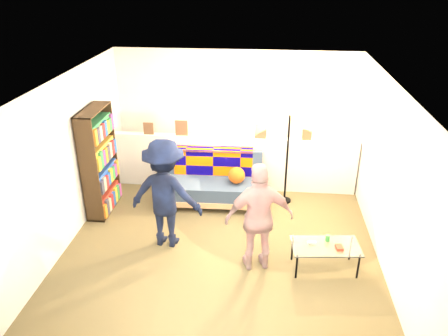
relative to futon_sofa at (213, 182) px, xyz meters
name	(u,v)px	position (x,y,z in m)	size (l,w,h in m)	color
ground	(221,243)	(0.28, -1.27, -0.36)	(5.00, 5.00, 0.00)	brown
room_shell	(225,127)	(0.28, -0.80, 1.31)	(4.60, 5.05, 2.45)	silver
half_wall_ledge	(232,163)	(0.28, 0.53, 0.14)	(4.45, 0.15, 1.00)	silver
ledge_decor	(219,127)	(0.05, 0.51, 0.82)	(2.97, 0.02, 0.45)	brown
futon_sofa	(213,182)	(0.00, 0.00, 0.00)	(1.81, 0.91, 0.77)	tan
bookshelf	(99,165)	(-1.80, -0.47, 0.46)	(0.29, 0.88, 1.76)	black
coffee_table	(326,247)	(1.74, -1.72, -0.01)	(0.95, 0.59, 0.47)	black
floor_lamp	(289,137)	(1.25, 0.13, 0.83)	(0.39, 0.31, 1.67)	black
person_left	(165,194)	(-0.52, -1.33, 0.46)	(1.06, 0.61, 1.64)	black
person_right	(259,218)	(0.83, -1.76, 0.41)	(0.91, 0.38, 1.55)	pink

